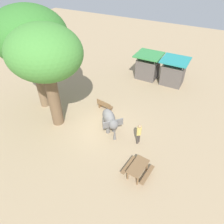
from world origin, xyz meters
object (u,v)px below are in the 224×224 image
Objects in this scene: elephant at (110,120)px; market_stall_green at (148,67)px; person_handler at (139,133)px; shade_tree_secondary at (29,36)px; shade_tree_main at (45,54)px; wooden_bench at (105,105)px; picnic_table_near at (138,168)px; market_stall_teal at (173,73)px.

elephant is 0.82× the size of market_stall_green.
shade_tree_secondary is (-8.76, 0.40, 4.92)m from person_handler.
shade_tree_main is 5.09× the size of wooden_bench.
picnic_table_near is 12.16m from market_stall_green.
wooden_bench is at bearing -98.81° from market_stall_green.
shade_tree_secondary is 13.10m from market_stall_teal.
elephant is 8.91m from market_stall_green.
shade_tree_main reaches higher than wooden_bench.
shade_tree_secondary is at bearing 6.18° from person_handler.
wooden_bench is (2.36, 3.06, -5.02)m from shade_tree_main.
elephant is 0.28× the size of shade_tree_main.
shade_tree_secondary reaches higher than market_stall_green.
market_stall_green is at bearing 71.06° from shade_tree_main.
person_handler reaches higher than elephant.
person_handler is 1.12× the size of wooden_bench.
shade_tree_main is 8.86m from picnic_table_near.
person_handler is at bearing -19.60° from wooden_bench.
wooden_bench is 7.91m from market_stall_teal.
shade_tree_secondary reaches higher than person_handler.
shade_tree_secondary is (-6.42, 0.16, 4.89)m from elephant.
shade_tree_secondary reaches higher than wooden_bench.
market_stall_green is (-3.78, 11.54, 0.55)m from picnic_table_near.
shade_tree_secondary is at bearing 152.72° from shade_tree_main.
market_stall_green is (1.08, 6.96, 0.67)m from wooden_bench.
picnic_table_near is 0.65× the size of market_stall_teal.
shade_tree_main is (-3.92, -1.13, 4.52)m from elephant.
shade_tree_main is at bearing 16.86° from person_handler.
person_handler is 0.20× the size of shade_tree_secondary.
elephant is at bearing -123.20° from picnic_table_near.
picnic_table_near is at bearing -33.82° from wooden_bench.
elephant is 1.27× the size of person_handler.
market_stall_teal is (-1.18, 11.54, 0.55)m from picnic_table_near.
market_stall_teal is (6.04, 10.02, -4.35)m from shade_tree_main.
wooden_bench reaches higher than picnic_table_near.
market_stall_green is 2.60m from market_stall_teal.
wooden_bench is 0.57× the size of market_stall_green.
elephant is 2.53m from wooden_bench.
picnic_table_near is at bearing -84.15° from market_stall_teal.
shade_tree_main reaches higher than person_handler.
wooden_bench is (-1.56, 1.93, -0.50)m from elephant.
person_handler is 0.64× the size of market_stall_green.
shade_tree_secondary reaches higher than market_stall_teal.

